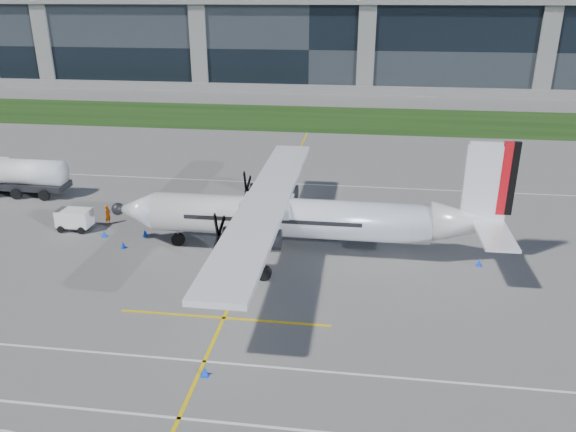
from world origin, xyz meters
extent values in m
plane|color=slate|center=(0.00, 40.00, 0.00)|extent=(400.00, 400.00, 0.00)
cube|color=#14360E|center=(0.00, 48.00, 0.02)|extent=(400.00, 18.00, 0.04)
cube|color=black|center=(0.00, 80.00, 7.50)|extent=(120.00, 20.00, 15.00)
cube|color=black|center=(0.00, 140.00, 3.00)|extent=(400.00, 6.00, 6.00)
cube|color=yellow|center=(3.00, 10.00, 0.01)|extent=(0.20, 70.00, 0.01)
cube|color=white|center=(0.00, -14.00, 0.01)|extent=(90.00, 0.15, 0.01)
imported|color=#F25907|center=(-9.24, 6.18, 0.89)|extent=(0.68, 0.83, 1.78)
cone|color=#0E41F8|center=(-8.50, 3.79, 0.25)|extent=(0.36, 0.36, 0.50)
cone|color=#0E41F8|center=(3.32, -11.05, 0.25)|extent=(0.36, 0.36, 0.50)
cone|color=#0E41F8|center=(-5.56, 4.37, 0.25)|extent=(0.36, 0.36, 0.50)
cone|color=#0E41F8|center=(18.24, 2.57, 0.25)|extent=(0.36, 0.36, 0.50)
cone|color=#0E41F8|center=(4.01, 17.18, 0.25)|extent=(0.36, 0.36, 0.50)
cone|color=#0E41F8|center=(-6.30, 2.06, 0.25)|extent=(0.36, 0.36, 0.50)
camera|label=1|loc=(10.18, -32.21, 16.87)|focal=35.00mm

